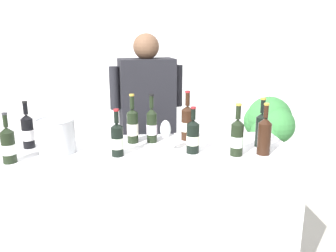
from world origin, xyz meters
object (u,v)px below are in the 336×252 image
wine_glass (166,131)px  wine_bottle_6 (28,131)px  ice_bucket (56,135)px  wine_bottle_9 (8,145)px  wine_bottle_5 (133,126)px  wine_bottle_8 (193,136)px  wine_bottle_1 (261,128)px  wine_bottle_7 (117,139)px  potted_shrub (267,131)px  wine_bottle_3 (152,125)px  wine_bottle_4 (237,137)px  wine_bottle_2 (264,135)px  wine_bottle_0 (187,122)px  person_server (148,141)px

wine_glass → wine_bottle_6: bearing=168.5°
ice_bucket → wine_bottle_9: bearing=-144.7°
wine_bottle_5 → wine_bottle_8: wine_bottle_5 is taller
wine_bottle_1 → wine_bottle_7: (-0.94, -0.11, -0.02)m
wine_bottle_9 → wine_bottle_6: bearing=84.1°
wine_glass → potted_shrub: (1.18, 1.36, -0.41)m
wine_bottle_6 → wine_bottle_9: (-0.03, -0.27, -0.01)m
wine_bottle_3 → wine_bottle_4: bearing=-31.3°
wine_bottle_2 → wine_bottle_8: wine_bottle_2 is taller
wine_bottle_0 → wine_bottle_2: 0.55m
wine_bottle_8 → ice_bucket: size_ratio=1.23×
person_server → wine_bottle_8: bearing=-69.1°
wine_bottle_6 → wine_glass: 0.91m
ice_bucket → wine_bottle_3: bearing=14.9°
wine_bottle_0 → wine_bottle_5: 0.38m
wine_bottle_3 → potted_shrub: (1.25, 1.12, -0.39)m
wine_bottle_0 → person_server: person_server is taller
wine_bottle_0 → wine_bottle_1: bearing=-22.2°
wine_bottle_1 → wine_bottle_7: 0.95m
wine_bottle_8 → person_server: bearing=110.9°
wine_bottle_1 → wine_bottle_4: 0.26m
wine_bottle_7 → potted_shrub: bearing=43.1°
wine_bottle_7 → wine_bottle_8: 0.47m
wine_bottle_6 → wine_bottle_7: size_ratio=1.06×
ice_bucket → person_server: person_server is taller
wine_bottle_5 → wine_bottle_6: (-0.68, -0.06, -0.01)m
wine_bottle_6 → ice_bucket: size_ratio=1.30×
wine_glass → wine_bottle_1: bearing=7.7°
wine_bottle_7 → wine_bottle_8: bearing=2.5°
wine_bottle_0 → ice_bucket: bearing=-166.9°
wine_bottle_3 → ice_bucket: bearing=-165.1°
wine_bottle_7 → wine_glass: wine_bottle_7 is taller
wine_bottle_2 → ice_bucket: bearing=173.7°
wine_bottle_4 → wine_bottle_7: size_ratio=1.11×
ice_bucket → wine_bottle_0: bearing=13.1°
person_server → wine_bottle_6: bearing=-146.4°
wine_bottle_3 → wine_bottle_5: (-0.13, 0.00, -0.00)m
wine_bottle_4 → wine_bottle_9: size_ratio=1.09×
wine_bottle_4 → potted_shrub: 1.66m
wine_bottle_7 → person_server: person_server is taller
wine_bottle_8 → wine_bottle_6: bearing=170.1°
wine_bottle_6 → wine_bottle_0: bearing=5.1°
potted_shrub → wine_bottle_4: bearing=-117.5°
wine_bottle_8 → wine_bottle_9: (-1.09, -0.09, -0.00)m
potted_shrub → ice_bucket: bearing=-145.5°
wine_bottle_1 → wine_bottle_5: wine_bottle_5 is taller
wine_bottle_3 → wine_bottle_5: size_ratio=0.99×
wine_bottle_4 → wine_bottle_8: wine_bottle_4 is taller
wine_bottle_4 → wine_bottle_6: (-1.33, 0.25, -0.00)m
wine_bottle_1 → wine_bottle_7: size_ratio=1.12×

